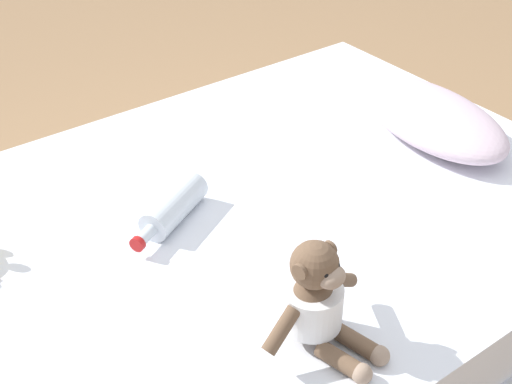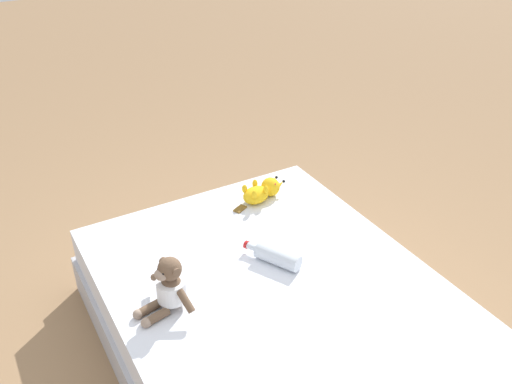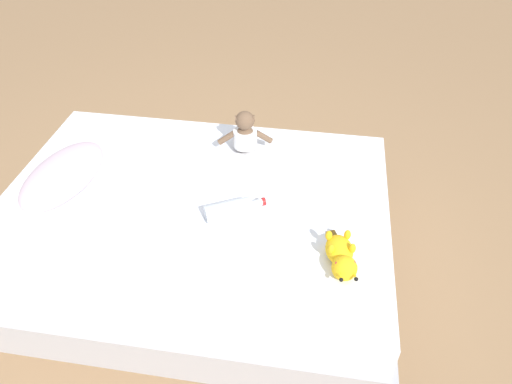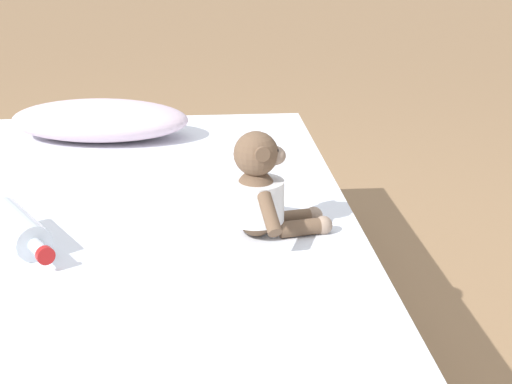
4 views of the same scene
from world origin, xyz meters
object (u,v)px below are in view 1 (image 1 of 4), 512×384
at_px(plush_monkey, 317,302).
at_px(glass_bottle, 173,207).
at_px(bed, 256,266).
at_px(pillow, 432,117).

height_order(plush_monkey, glass_bottle, plush_monkey).
xyz_separation_m(bed, glass_bottle, (-0.08, -0.19, 0.23)).
bearing_deg(glass_bottle, pillow, 83.57).
bearing_deg(bed, plush_monkey, -21.83).
distance_m(bed, plush_monkey, 0.54).
relative_size(bed, plush_monkey, 6.45).
bearing_deg(bed, glass_bottle, -113.05).
bearing_deg(glass_bottle, plush_monkey, 2.38).
bearing_deg(pillow, glass_bottle, -96.43).
distance_m(bed, glass_bottle, 0.31).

